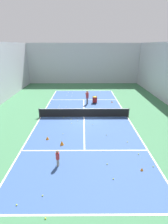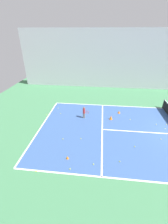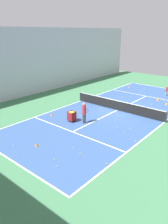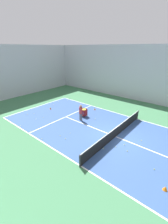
# 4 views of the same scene
# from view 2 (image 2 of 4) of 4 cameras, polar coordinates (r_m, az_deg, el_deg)

# --- Properties ---
(line_baseline_near) EXTENTS (9.09, 0.10, 0.00)m
(line_baseline_near) POSITION_cam_2_polar(r_m,az_deg,el_deg) (13.22, -15.68, -4.95)
(line_baseline_near) COLOR white
(line_baseline_near) RESTS_ON ground
(line_sideline_left) EXTENTS (0.10, 22.58, 0.00)m
(line_sideline_left) POSITION_cam_2_polar(r_m,az_deg,el_deg) (17.54, 27.78, 1.30)
(line_sideline_left) COLOR white
(line_sideline_left) RESTS_ON ground
(line_service_near) EXTENTS (9.09, 0.10, 0.00)m
(line_service_near) POSITION_cam_2_polar(r_m,az_deg,el_deg) (12.34, 6.97, -6.59)
(line_service_near) COLOR white
(line_service_near) RESTS_ON ground
(hall_enclosure_left) EXTENTS (0.15, 34.85, 7.45)m
(hall_enclosure_left) POSITION_cam_2_polar(r_m,az_deg,el_deg) (22.00, 24.97, 17.29)
(hall_enclosure_left) COLOR silver
(hall_enclosure_left) RESTS_ON ground
(player_near_baseline) EXTENTS (0.27, 0.57, 1.12)m
(player_near_baseline) POSITION_cam_2_polar(r_m,az_deg,el_deg) (13.49, 0.06, 0.09)
(player_near_baseline) COLOR gray
(player_near_baseline) RESTS_ON ground
(training_cone_1) EXTENTS (0.25, 0.25, 0.24)m
(training_cone_1) POSITION_cam_2_polar(r_m,az_deg,el_deg) (14.93, 13.19, -0.00)
(training_cone_1) COLOR orange
(training_cone_1) RESTS_ON ground
(training_cone_3) EXTENTS (0.17, 0.17, 0.20)m
(training_cone_3) POSITION_cam_2_polar(r_m,az_deg,el_deg) (9.82, -6.37, -16.80)
(training_cone_3) COLOR orange
(training_cone_3) RESTS_ON ground
(training_cone_4) EXTENTS (0.28, 0.28, 0.35)m
(training_cone_4) POSITION_cam_2_polar(r_m,az_deg,el_deg) (13.72, 10.21, -2.10)
(training_cone_4) COLOR orange
(training_cone_4) RESTS_ON ground
(tennis_ball_0) EXTENTS (0.07, 0.07, 0.07)m
(tennis_ball_0) POSITION_cam_2_polar(r_m,az_deg,el_deg) (13.95, 28.51, -5.61)
(tennis_ball_0) COLOR yellow
(tennis_ball_0) RESTS_ON ground
(tennis_ball_1) EXTENTS (0.07, 0.07, 0.07)m
(tennis_ball_1) POSITION_cam_2_polar(r_m,az_deg,el_deg) (9.87, 13.47, -17.83)
(tennis_ball_1) COLOR yellow
(tennis_ball_1) RESTS_ON ground
(tennis_ball_4) EXTENTS (0.07, 0.07, 0.07)m
(tennis_ball_4) POSITION_cam_2_polar(r_m,az_deg,el_deg) (14.21, 25.80, -4.28)
(tennis_ball_4) COLOR yellow
(tennis_ball_4) RESTS_ON ground
(tennis_ball_5) EXTENTS (0.07, 0.07, 0.07)m
(tennis_ball_5) POSITION_cam_2_polar(r_m,az_deg,el_deg) (11.25, -1.24, -10.10)
(tennis_ball_5) COLOR yellow
(tennis_ball_5) RESTS_ON ground
(tennis_ball_7) EXTENTS (0.07, 0.07, 0.07)m
(tennis_ball_7) POSITION_cam_2_polar(r_m,az_deg,el_deg) (14.13, 17.17, -2.72)
(tennis_ball_7) COLOR yellow
(tennis_ball_7) RESTS_ON ground
(tennis_ball_8) EXTENTS (0.07, 0.07, 0.07)m
(tennis_ball_8) POSITION_cam_2_polar(r_m,az_deg,el_deg) (15.67, -9.86, 1.42)
(tennis_ball_8) COLOR yellow
(tennis_ball_8) RESTS_ON ground
(tennis_ball_12) EXTENTS (0.07, 0.07, 0.07)m
(tennis_ball_12) POSITION_cam_2_polar(r_m,az_deg,el_deg) (9.28, -5.34, -20.80)
(tennis_ball_12) COLOR yellow
(tennis_ball_12) RESTS_ON ground
(tennis_ball_13) EXTENTS (0.07, 0.07, 0.07)m
(tennis_ball_13) POSITION_cam_2_polar(r_m,az_deg,el_deg) (9.50, 3.62, -19.20)
(tennis_ball_13) COLOR yellow
(tennis_ball_13) RESTS_ON ground
(tennis_ball_14) EXTENTS (0.07, 0.07, 0.07)m
(tennis_ball_14) POSITION_cam_2_polar(r_m,az_deg,el_deg) (14.60, -8.97, -0.64)
(tennis_ball_14) COLOR yellow
(tennis_ball_14) RESTS_ON ground
(tennis_ball_16) EXTENTS (0.07, 0.07, 0.07)m
(tennis_ball_16) POSITION_cam_2_polar(r_m,az_deg,el_deg) (12.56, 27.21, -9.18)
(tennis_ball_16) COLOR yellow
(tennis_ball_16) RESTS_ON ground
(tennis_ball_19) EXTENTS (0.07, 0.07, 0.07)m
(tennis_ball_19) POSITION_cam_2_polar(r_m,az_deg,el_deg) (9.54, -17.82, -20.71)
(tennis_ball_19) COLOR yellow
(tennis_ball_19) RESTS_ON ground
(tennis_ball_20) EXTENTS (0.07, 0.07, 0.07)m
(tennis_ball_20) POSITION_cam_2_polar(r_m,az_deg,el_deg) (11.15, 18.73, -12.36)
(tennis_ball_20) COLOR yellow
(tennis_ball_20) RESTS_ON ground
(tennis_ball_21) EXTENTS (0.07, 0.07, 0.07)m
(tennis_ball_21) POSITION_cam_2_polar(r_m,az_deg,el_deg) (14.63, 28.96, -4.16)
(tennis_ball_21) COLOR yellow
(tennis_ball_21) RESTS_ON ground
(tennis_ball_24) EXTENTS (0.07, 0.07, 0.07)m
(tennis_ball_24) POSITION_cam_2_polar(r_m,az_deg,el_deg) (14.64, -13.98, -1.10)
(tennis_ball_24) COLOR yellow
(tennis_ball_24) RESTS_ON ground
(tennis_ball_27) EXTENTS (0.07, 0.07, 0.07)m
(tennis_ball_27) POSITION_cam_2_polar(r_m,az_deg,el_deg) (11.33, -8.03, -10.11)
(tennis_ball_27) COLOR yellow
(tennis_ball_27) RESTS_ON ground
(tennis_ball_31) EXTENTS (0.07, 0.07, 0.07)m
(tennis_ball_31) POSITION_cam_2_polar(r_m,az_deg,el_deg) (16.44, -10.50, 2.70)
(tennis_ball_31) COLOR yellow
(tennis_ball_31) RESTS_ON ground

